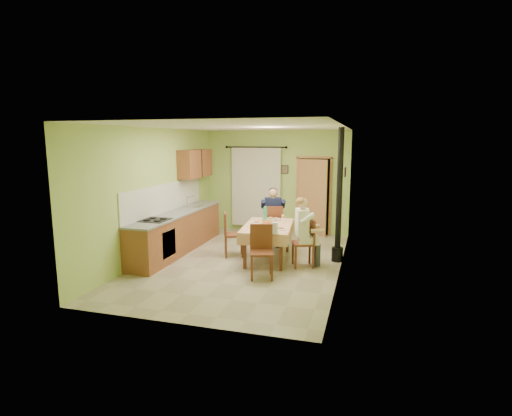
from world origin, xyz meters
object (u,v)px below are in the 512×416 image
(dining_table, at_px, (268,242))
(chair_far, at_px, (273,234))
(stove_flue, at_px, (339,214))
(chair_right, at_px, (304,252))
(man_far, at_px, (273,210))
(chair_near, at_px, (262,262))
(man_right, at_px, (303,224))
(chair_left, at_px, (233,243))

(dining_table, height_order, chair_far, chair_far)
(stove_flue, bearing_deg, chair_far, 153.30)
(chair_far, relative_size, stove_flue, 0.36)
(dining_table, xyz_separation_m, chair_right, (0.81, -0.24, -0.09))
(man_far, relative_size, stove_flue, 0.50)
(chair_near, distance_m, man_far, 2.35)
(man_far, height_order, stove_flue, stove_flue)
(chair_right, height_order, man_far, man_far)
(stove_flue, bearing_deg, man_far, 152.95)
(chair_right, xyz_separation_m, man_right, (-0.01, -0.00, 0.59))
(chair_far, bearing_deg, man_far, 90.00)
(chair_near, bearing_deg, dining_table, -98.80)
(dining_table, relative_size, chair_near, 1.78)
(chair_far, xyz_separation_m, chair_left, (-0.65, -1.03, -0.00))
(stove_flue, bearing_deg, dining_table, -167.95)
(chair_far, bearing_deg, man_right, -71.62)
(chair_right, relative_size, man_far, 0.70)
(man_far, bearing_deg, chair_left, -138.50)
(chair_near, xyz_separation_m, chair_left, (-0.98, 1.20, -0.00))
(chair_left, bearing_deg, chair_near, 16.71)
(chair_near, relative_size, chair_left, 1.00)
(chair_right, bearing_deg, chair_near, 124.08)
(chair_far, distance_m, stove_flue, 1.93)
(dining_table, bearing_deg, chair_far, 91.61)
(chair_far, height_order, chair_near, chair_far)
(chair_far, xyz_separation_m, chair_right, (0.97, -1.35, -0.00))
(dining_table, distance_m, man_right, 0.97)
(man_far, height_order, man_right, same)
(dining_table, bearing_deg, chair_right, -22.86)
(chair_right, bearing_deg, dining_table, 53.68)
(man_right, bearing_deg, man_far, 15.17)
(chair_far, distance_m, man_far, 0.59)
(dining_table, relative_size, man_right, 1.26)
(chair_far, height_order, stove_flue, stove_flue)
(dining_table, height_order, chair_left, chair_left)
(chair_right, relative_size, chair_left, 0.99)
(dining_table, height_order, man_right, man_right)
(chair_near, height_order, chair_right, chair_near)
(chair_near, height_order, man_right, man_right)
(chair_right, relative_size, stove_flue, 0.35)
(chair_near, bearing_deg, chair_left, -68.20)
(dining_table, height_order, chair_right, chair_right)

